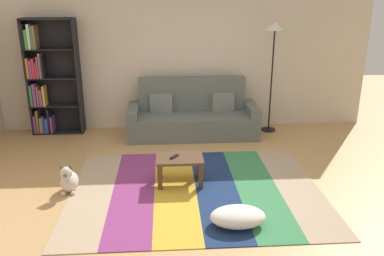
{
  "coord_description": "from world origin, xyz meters",
  "views": [
    {
      "loc": [
        -0.35,
        -4.71,
        2.44
      ],
      "look_at": [
        0.0,
        0.49,
        0.65
      ],
      "focal_mm": 37.23,
      "sensor_mm": 36.0,
      "label": 1
    }
  ],
  "objects_px": {
    "bookshelf": "(47,79)",
    "dog": "(69,180)",
    "coffee_table": "(180,163)",
    "couch": "(193,117)",
    "pouf": "(238,217)",
    "standing_lamp": "(274,41)",
    "tv_remote": "(174,157)"
  },
  "relations": [
    {
      "from": "dog",
      "to": "tv_remote",
      "type": "relative_size",
      "value": 2.65
    },
    {
      "from": "pouf",
      "to": "tv_remote",
      "type": "distance_m",
      "value": 1.29
    },
    {
      "from": "couch",
      "to": "standing_lamp",
      "type": "bearing_deg",
      "value": 5.34
    },
    {
      "from": "couch",
      "to": "tv_remote",
      "type": "distance_m",
      "value": 1.95
    },
    {
      "from": "couch",
      "to": "coffee_table",
      "type": "height_order",
      "value": "couch"
    },
    {
      "from": "pouf",
      "to": "standing_lamp",
      "type": "height_order",
      "value": "standing_lamp"
    },
    {
      "from": "bookshelf",
      "to": "coffee_table",
      "type": "relative_size",
      "value": 3.32
    },
    {
      "from": "bookshelf",
      "to": "coffee_table",
      "type": "xyz_separation_m",
      "value": [
        2.24,
        -2.21,
        -0.69
      ]
    },
    {
      "from": "pouf",
      "to": "standing_lamp",
      "type": "bearing_deg",
      "value": 70.08
    },
    {
      "from": "couch",
      "to": "standing_lamp",
      "type": "distance_m",
      "value": 1.93
    },
    {
      "from": "dog",
      "to": "couch",
      "type": "bearing_deg",
      "value": 49.95
    },
    {
      "from": "couch",
      "to": "pouf",
      "type": "bearing_deg",
      "value": -84.45
    },
    {
      "from": "dog",
      "to": "tv_remote",
      "type": "bearing_deg",
      "value": 6.07
    },
    {
      "from": "bookshelf",
      "to": "dog",
      "type": "height_order",
      "value": "bookshelf"
    },
    {
      "from": "dog",
      "to": "coffee_table",
      "type": "bearing_deg",
      "value": 5.47
    },
    {
      "from": "couch",
      "to": "standing_lamp",
      "type": "relative_size",
      "value": 1.15
    },
    {
      "from": "coffee_table",
      "to": "pouf",
      "type": "distance_m",
      "value": 1.23
    },
    {
      "from": "couch",
      "to": "tv_remote",
      "type": "height_order",
      "value": "couch"
    },
    {
      "from": "bookshelf",
      "to": "dog",
      "type": "relative_size",
      "value": 5.1
    },
    {
      "from": "coffee_table",
      "to": "dog",
      "type": "bearing_deg",
      "value": -174.53
    },
    {
      "from": "couch",
      "to": "dog",
      "type": "distance_m",
      "value": 2.69
    },
    {
      "from": "bookshelf",
      "to": "dog",
      "type": "xyz_separation_m",
      "value": [
        0.81,
        -2.34,
        -0.82
      ]
    },
    {
      "from": "coffee_table",
      "to": "tv_remote",
      "type": "distance_m",
      "value": 0.12
    },
    {
      "from": "coffee_table",
      "to": "pouf",
      "type": "height_order",
      "value": "coffee_table"
    },
    {
      "from": "pouf",
      "to": "standing_lamp",
      "type": "distance_m",
      "value": 3.65
    },
    {
      "from": "bookshelf",
      "to": "pouf",
      "type": "distance_m",
      "value": 4.41
    },
    {
      "from": "couch",
      "to": "pouf",
      "type": "xyz_separation_m",
      "value": [
        0.29,
        -2.98,
        -0.22
      ]
    },
    {
      "from": "standing_lamp",
      "to": "couch",
      "type": "bearing_deg",
      "value": -174.66
    },
    {
      "from": "couch",
      "to": "dog",
      "type": "xyz_separation_m",
      "value": [
        -1.73,
        -2.06,
        -0.18
      ]
    },
    {
      "from": "pouf",
      "to": "dog",
      "type": "distance_m",
      "value": 2.22
    },
    {
      "from": "dog",
      "to": "tv_remote",
      "type": "xyz_separation_m",
      "value": [
        1.35,
        0.14,
        0.23
      ]
    },
    {
      "from": "coffee_table",
      "to": "pouf",
      "type": "xyz_separation_m",
      "value": [
        0.59,
        -1.07,
        -0.18
      ]
    }
  ]
}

